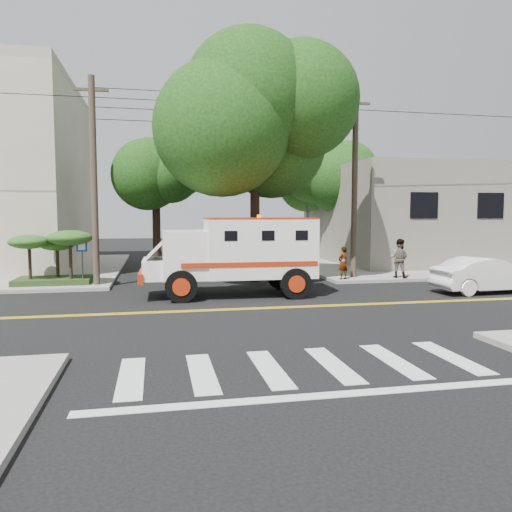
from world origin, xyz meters
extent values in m
plane|color=black|center=(0.00, 0.00, 0.00)|extent=(100.00, 100.00, 0.00)
cube|color=gray|center=(13.50, 13.50, 0.07)|extent=(17.00, 17.00, 0.15)
cube|color=slate|center=(15.00, 14.00, 3.15)|extent=(14.00, 12.00, 6.00)
cylinder|color=#382D23|center=(-5.60, 6.00, 4.50)|extent=(0.28, 0.28, 9.00)
cylinder|color=#382D23|center=(6.30, 6.20, 4.50)|extent=(0.28, 0.28, 9.00)
cylinder|color=black|center=(1.50, 6.50, 3.50)|extent=(0.44, 0.44, 7.00)
sphere|color=#11330E|center=(1.50, 6.50, 7.00)|extent=(5.32, 5.32, 5.32)
sphere|color=#11330E|center=(2.64, 5.74, 7.57)|extent=(4.56, 4.56, 4.56)
cylinder|color=black|center=(-3.00, 12.00, 2.80)|extent=(0.44, 0.44, 5.60)
sphere|color=#11330E|center=(-3.00, 12.00, 5.60)|extent=(3.92, 3.92, 3.92)
sphere|color=#11330E|center=(-2.16, 11.44, 6.02)|extent=(3.36, 3.36, 3.36)
cylinder|color=black|center=(8.50, 16.00, 2.97)|extent=(0.44, 0.44, 5.95)
sphere|color=#11330E|center=(8.50, 16.00, 5.95)|extent=(4.20, 4.20, 4.20)
sphere|color=#11330E|center=(9.40, 15.40, 6.40)|extent=(3.60, 3.60, 3.60)
cylinder|color=#3F3F42|center=(3.80, 5.60, 1.80)|extent=(0.12, 0.12, 3.60)
imported|color=#3F3F42|center=(3.80, 5.60, 3.15)|extent=(0.15, 0.18, 0.90)
cylinder|color=#3F3F42|center=(-6.20, 6.20, 1.00)|extent=(0.06, 0.06, 2.00)
cube|color=#0C33A5|center=(-6.20, 6.14, 1.80)|extent=(0.45, 0.03, 0.45)
cube|color=#1E3314|center=(-7.50, 6.80, 0.27)|extent=(3.20, 2.00, 0.24)
cylinder|color=black|center=(-8.40, 6.50, 1.15)|extent=(0.14, 0.14, 1.52)
ellipsoid|color=#1A4414|center=(-8.40, 6.50, 2.00)|extent=(1.73, 1.73, 0.60)
cylinder|color=black|center=(-7.40, 7.20, 1.07)|extent=(0.14, 0.14, 1.36)
ellipsoid|color=#1A4414|center=(-7.40, 7.20, 1.83)|extent=(1.55, 1.55, 0.54)
cylinder|color=black|center=(-6.70, 6.30, 1.23)|extent=(0.14, 0.14, 1.68)
ellipsoid|color=#1A4414|center=(-6.70, 6.30, 2.17)|extent=(1.91, 1.91, 0.66)
cube|color=white|center=(0.93, 2.81, 1.87)|extent=(4.21, 2.54, 2.25)
cube|color=white|center=(-1.96, 2.87, 1.66)|extent=(1.75, 2.38, 1.82)
cube|color=black|center=(-2.79, 2.88, 2.14)|extent=(0.10, 1.82, 0.75)
cube|color=white|center=(-3.08, 2.89, 1.12)|extent=(1.00, 2.16, 0.75)
cube|color=#A7280C|center=(-3.61, 2.90, 0.86)|extent=(0.24, 2.30, 0.37)
cube|color=#A7280C|center=(0.93, 2.81, 3.03)|extent=(4.21, 2.54, 0.06)
cylinder|color=black|center=(-2.19, 1.67, 0.59)|extent=(1.18, 0.36, 1.18)
cylinder|color=black|center=(-2.15, 4.07, 0.59)|extent=(1.18, 0.36, 1.18)
cylinder|color=black|center=(2.08, 1.59, 0.59)|extent=(1.18, 0.36, 1.18)
cylinder|color=black|center=(2.13, 3.99, 0.59)|extent=(1.18, 0.36, 1.18)
imported|color=white|center=(10.11, 1.49, 0.72)|extent=(4.46, 1.73, 1.45)
imported|color=gray|center=(5.50, 5.50, 0.92)|extent=(0.67, 0.58, 1.54)
imported|color=gray|center=(8.33, 5.50, 1.08)|extent=(1.15, 1.13, 1.87)
camera|label=1|loc=(-3.09, -16.38, 3.23)|focal=35.00mm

